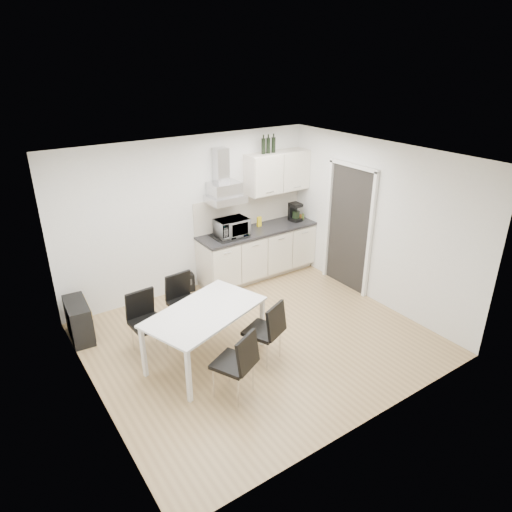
% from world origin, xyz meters
% --- Properties ---
extents(ground, '(4.50, 4.50, 0.00)m').
position_xyz_m(ground, '(0.00, 0.00, 0.00)').
color(ground, tan).
rests_on(ground, ground).
extents(wall_back, '(4.50, 0.10, 2.60)m').
position_xyz_m(wall_back, '(0.00, 2.00, 1.30)').
color(wall_back, white).
rests_on(wall_back, ground).
extents(wall_front, '(4.50, 0.10, 2.60)m').
position_xyz_m(wall_front, '(0.00, -2.00, 1.30)').
color(wall_front, white).
rests_on(wall_front, ground).
extents(wall_left, '(0.10, 4.00, 2.60)m').
position_xyz_m(wall_left, '(-2.25, 0.00, 1.30)').
color(wall_left, white).
rests_on(wall_left, ground).
extents(wall_right, '(0.10, 4.00, 2.60)m').
position_xyz_m(wall_right, '(2.25, 0.00, 1.30)').
color(wall_right, white).
rests_on(wall_right, ground).
extents(ceiling, '(4.50, 4.50, 0.00)m').
position_xyz_m(ceiling, '(0.00, 0.00, 2.60)').
color(ceiling, white).
rests_on(ceiling, wall_back).
extents(doorway, '(0.08, 1.04, 2.10)m').
position_xyz_m(doorway, '(2.21, 0.55, 1.05)').
color(doorway, white).
rests_on(doorway, ground).
extents(kitchenette, '(2.22, 0.64, 2.52)m').
position_xyz_m(kitchenette, '(1.19, 1.73, 0.83)').
color(kitchenette, beige).
rests_on(kitchenette, ground).
extents(dining_table, '(1.75, 1.34, 0.75)m').
position_xyz_m(dining_table, '(-0.83, 0.01, 0.68)').
color(dining_table, white).
rests_on(dining_table, ground).
extents(chair_far_left, '(0.47, 0.53, 0.88)m').
position_xyz_m(chair_far_left, '(-1.40, 0.58, 0.44)').
color(chair_far_left, black).
rests_on(chair_far_left, ground).
extents(chair_far_right, '(0.48, 0.53, 0.88)m').
position_xyz_m(chair_far_right, '(-0.74, 0.77, 0.44)').
color(chair_far_right, black).
rests_on(chair_far_right, ground).
extents(chair_near_left, '(0.62, 0.64, 0.88)m').
position_xyz_m(chair_near_left, '(-0.90, -0.78, 0.44)').
color(chair_near_left, black).
rests_on(chair_near_left, ground).
extents(chair_near_right, '(0.60, 0.63, 0.88)m').
position_xyz_m(chair_near_right, '(-0.22, -0.42, 0.44)').
color(chair_near_right, black).
rests_on(chair_near_right, ground).
extents(guitar_amp, '(0.34, 0.70, 0.57)m').
position_xyz_m(guitar_amp, '(-2.09, 1.49, 0.28)').
color(guitar_amp, black).
rests_on(guitar_amp, ground).
extents(floor_speaker, '(0.21, 0.20, 0.31)m').
position_xyz_m(floor_speaker, '(-0.16, 1.90, 0.16)').
color(floor_speaker, black).
rests_on(floor_speaker, ground).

